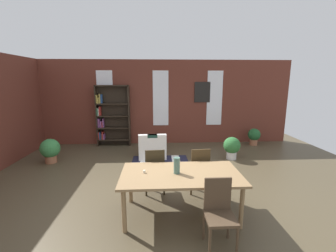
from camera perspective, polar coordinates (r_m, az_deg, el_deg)
name	(u,v)px	position (r m, az deg, el deg)	size (l,w,h in m)	color
ground_plane	(165,189)	(5.01, -0.84, -15.60)	(10.79, 10.79, 0.00)	#4D422F
back_wall_brick	(161,103)	(8.20, -1.86, 5.91)	(9.30, 0.12, 2.98)	brown
window_pane_0	(105,99)	(8.30, -15.42, 6.61)	(0.55, 0.02, 1.93)	white
window_pane_1	(161,98)	(8.12, -1.85, 6.91)	(0.55, 0.02, 1.93)	white
window_pane_2	(215,98)	(8.38, 11.60, 6.83)	(0.55, 0.02, 1.93)	white
dining_table	(181,177)	(3.91, 3.22, -12.69)	(1.99, 1.08, 0.75)	olive
vase_on_table	(177,165)	(3.83, 2.22, -9.86)	(0.11, 0.11, 0.27)	#4C7266
tealight_candle_0	(144,172)	(3.90, -5.99, -11.29)	(0.04, 0.04, 0.05)	silver
dining_chair_far_right	(199,168)	(4.74, 7.75, -10.49)	(0.43, 0.43, 0.95)	#3D2D19
dining_chair_far_left	(155,169)	(4.66, -3.36, -10.78)	(0.43, 0.43, 0.95)	#2E2616
dining_chair_near_right	(219,211)	(3.40, 12.71, -20.07)	(0.40, 0.40, 0.95)	#483625
bookshelf_tall	(111,116)	(8.17, -14.12, 2.53)	(1.15, 0.29, 2.11)	#2D2319
armchair_white	(152,148)	(6.89, -3.98, -5.46)	(0.84, 0.84, 0.75)	silver
potted_plant_by_shelf	(232,147)	(6.91, 15.71, -5.01)	(0.49, 0.49, 0.66)	silver
potted_plant_corner	(254,136)	(8.63, 20.77, -2.30)	(0.43, 0.43, 0.60)	#9E6042
potted_plant_window	(50,149)	(7.15, -27.45, -5.25)	(0.53, 0.53, 0.68)	#9E6042
striped_rug	(160,160)	(6.70, -2.00, -8.40)	(1.61, 0.71, 0.01)	#1E1E33
framed_picture	(202,92)	(8.26, 8.59, 8.39)	(0.56, 0.03, 0.72)	black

